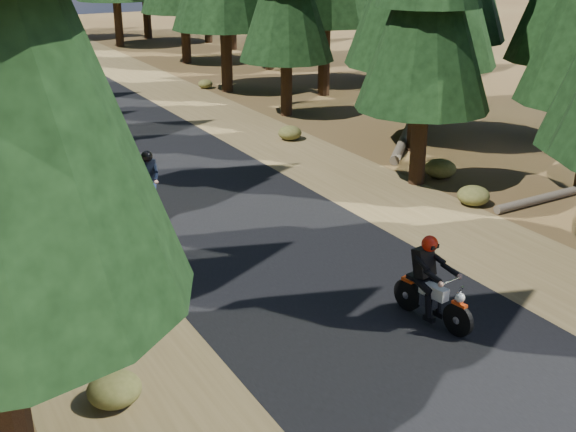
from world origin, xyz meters
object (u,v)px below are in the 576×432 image
object	(u,v)px
rider_lead	(433,295)
rider_follow	(149,194)
log_far	(546,197)
log_near	(404,140)

from	to	relation	value
rider_lead	rider_follow	distance (m)	8.58
log_far	rider_follow	bearing A→B (deg)	154.09
log_near	rider_lead	world-z (taller)	rider_lead
log_near	rider_lead	size ratio (longest dim) A/B	2.60
log_far	rider_lead	bearing A→B (deg)	-154.52
rider_lead	rider_follow	xyz separation A→B (m)	(-2.74, 8.13, -0.01)
log_far	rider_follow	size ratio (longest dim) A/B	1.96
log_near	rider_follow	bearing A→B (deg)	146.48
log_near	rider_follow	world-z (taller)	rider_follow
log_far	rider_follow	xyz separation A→B (m)	(-9.91, 4.44, 0.45)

